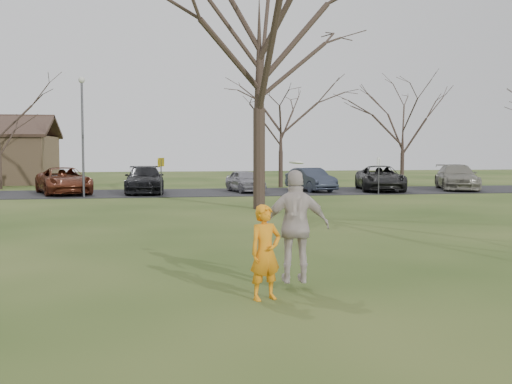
# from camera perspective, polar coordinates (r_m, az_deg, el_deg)

# --- Properties ---
(ground) EXTENTS (120.00, 120.00, 0.00)m
(ground) POSITION_cam_1_polar(r_m,az_deg,el_deg) (10.97, 3.54, -9.29)
(ground) COLOR #1E380F
(ground) RESTS_ON ground
(parking_strip) EXTENTS (62.00, 6.50, 0.04)m
(parking_strip) POSITION_cam_1_polar(r_m,az_deg,el_deg) (35.57, -5.67, -0.05)
(parking_strip) COLOR black
(parking_strip) RESTS_ON ground
(player_defender) EXTENTS (0.68, 0.57, 1.60)m
(player_defender) POSITION_cam_1_polar(r_m,az_deg,el_deg) (10.26, 0.88, -5.65)
(player_defender) COLOR orange
(player_defender) RESTS_ON ground
(car_2) EXTENTS (3.95, 5.82, 1.48)m
(car_2) POSITION_cam_1_polar(r_m,az_deg,el_deg) (35.60, -17.49, 1.01)
(car_2) COLOR #5E2816
(car_2) RESTS_ON parking_strip
(car_3) EXTENTS (2.16, 5.27, 1.53)m
(car_3) POSITION_cam_1_polar(r_m,az_deg,el_deg) (35.26, -10.36, 1.14)
(car_3) COLOR black
(car_3) RESTS_ON parking_strip
(car_4) EXTENTS (2.20, 4.02, 1.30)m
(car_4) POSITION_cam_1_polar(r_m,az_deg,el_deg) (35.68, -1.01, 1.05)
(car_4) COLOR gray
(car_4) RESTS_ON parking_strip
(car_5) EXTENTS (2.36, 4.41, 1.38)m
(car_5) POSITION_cam_1_polar(r_m,az_deg,el_deg) (36.49, 5.13, 1.17)
(car_5) COLOR #292F3D
(car_5) RESTS_ON parking_strip
(car_6) EXTENTS (3.57, 5.80, 1.50)m
(car_6) POSITION_cam_1_polar(r_m,az_deg,el_deg) (37.47, 11.51, 1.27)
(car_6) COLOR black
(car_6) RESTS_ON parking_strip
(car_7) EXTENTS (3.72, 5.73, 1.55)m
(car_7) POSITION_cam_1_polar(r_m,az_deg,el_deg) (39.70, 18.22, 1.33)
(car_7) COLOR gray
(car_7) RESTS_ON parking_strip
(catching_play) EXTENTS (1.23, 0.66, 2.18)m
(catching_play) POSITION_cam_1_polar(r_m,az_deg,el_deg) (10.95, 3.78, -3.21)
(catching_play) COLOR #BFB2AC
(catching_play) RESTS_ON ground
(lamp_post) EXTENTS (0.34, 0.34, 6.27)m
(lamp_post) POSITION_cam_1_polar(r_m,az_deg,el_deg) (33.12, -15.89, 6.35)
(lamp_post) COLOR #47474C
(lamp_post) RESTS_ON ground
(sign_yellow) EXTENTS (0.35, 0.35, 2.08)m
(sign_yellow) POSITION_cam_1_polar(r_m,az_deg,el_deg) (32.41, -8.85, 2.06)
(sign_yellow) COLOR #47474C
(sign_yellow) RESTS_ON ground
(sign_white) EXTENTS (0.35, 0.35, 2.08)m
(sign_white) POSITION_cam_1_polar(r_m,az_deg,el_deg) (34.72, 11.39, 2.15)
(sign_white) COLOR #47474C
(sign_white) RESTS_ON ground
(big_tree) EXTENTS (9.00, 9.00, 14.00)m
(big_tree) POSITION_cam_1_polar(r_m,az_deg,el_deg) (26.17, 0.30, 13.86)
(big_tree) COLOR #352821
(big_tree) RESTS_ON ground
(small_tree_row) EXTENTS (55.00, 5.90, 8.50)m
(small_tree_row) POSITION_cam_1_polar(r_m,az_deg,el_deg) (41.05, -0.05, 5.92)
(small_tree_row) COLOR #352821
(small_tree_row) RESTS_ON ground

